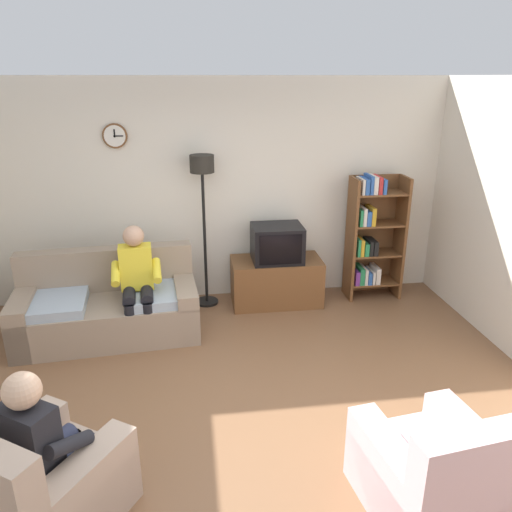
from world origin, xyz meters
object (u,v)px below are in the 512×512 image
Objects in this scene: armchair_near_bookshelf at (434,476)px; person_on_couch at (137,278)px; person_in_left_armchair at (44,439)px; couch at (108,308)px; tv at (277,243)px; armchair_near_window at (40,490)px; tv_stand at (276,281)px; bookshelf at (371,235)px; floor_lamp at (203,190)px.

person_on_couch reaches higher than armchair_near_bookshelf.
person_in_left_armchair is at bearing -98.72° from person_on_couch.
person_on_couch is (-2.06, 2.61, 0.41)m from armchair_near_bookshelf.
tv is at bearing 15.28° from couch.
tv is 0.54× the size of person_in_left_armchair.
couch is 2.44m from person_in_left_armchair.
armchair_near_window is (-0.06, -2.50, -0.02)m from couch.
couch is 2.50m from armchair_near_window.
armchair_near_window is at bearing -99.60° from person_on_couch.
armchair_near_window and armchair_near_bookshelf have the same top height.
tv_stand is 3.58m from person_in_left_armchair.
couch is at bearing 88.70° from armchair_near_window.
bookshelf is 2.17m from floor_lamp.
tv is at bearing 56.41° from armchair_near_window.
tv_stand is at bearing 56.63° from armchair_near_window.
tv_stand is at bearing 15.94° from couch.
tv is (0.00, -0.02, 0.51)m from tv_stand.
person_on_couch reaches higher than tv_stand.
tv_stand is 1.12× the size of armchair_near_bookshelf.
person_on_couch is at bearing 80.40° from armchair_near_window.
person_in_left_armchair is at bearing -90.18° from couch.
person_on_couch is at bearing -165.39° from bookshelf.
armchair_near_bookshelf is (-0.76, -3.35, -0.52)m from bookshelf.
person_in_left_armchair is at bearing -123.59° from tv.
bookshelf is at bearing 11.17° from couch.
couch is at bearing 162.46° from person_on_couch.
floor_lamp is at bearing 31.06° from couch.
person_in_left_armchair is at bearing -136.18° from bookshelf.
tv is 0.51× the size of armchair_near_window.
tv_stand is 0.51m from tv.
armchair_near_window is 2.47m from armchair_near_bookshelf.
floor_lamp is at bearing 45.85° from person_on_couch.
person_on_couch is (0.35, -0.11, 0.39)m from couch.
tv is 3.67m from armchair_near_window.
person_on_couch is (-1.61, -0.67, 0.41)m from tv_stand.
bookshelf is 1.62× the size of armchair_near_bookshelf.
armchair_near_window is 2.46m from person_on_couch.
armchair_near_bookshelf is at bearing -102.82° from bookshelf.
armchair_near_bookshelf is at bearing -5.21° from armchair_near_window.
couch is 2.01× the size of armchair_near_bookshelf.
tv_stand is 1.83× the size of tv.
armchair_near_window is 1.05× the size of person_in_left_armchair.
armchair_near_bookshelf is (0.45, -3.26, -0.50)m from tv.
armchair_near_window is at bearing -91.30° from couch.
person_in_left_armchair reaches higher than armchair_near_bookshelf.
person_in_left_armchair reaches higher than tv.
bookshelf is at bearing 4.31° from tv.
armchair_near_window is at bearing -123.37° from tv_stand.
tv is at bearing 21.81° from person_on_couch.
person_in_left_armchair is (-1.96, -2.96, -0.19)m from tv.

